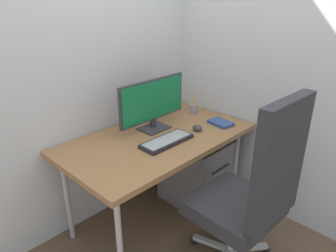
{
  "coord_description": "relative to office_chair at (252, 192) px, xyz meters",
  "views": [
    {
      "loc": [
        -1.42,
        -1.48,
        1.69
      ],
      "look_at": [
        0.02,
        -0.08,
        0.82
      ],
      "focal_mm": 33.39,
      "sensor_mm": 36.0,
      "label": 1
    }
  ],
  "objects": [
    {
      "name": "notebook",
      "position": [
        0.47,
        0.57,
        0.14
      ],
      "size": [
        0.15,
        0.2,
        0.02
      ],
      "primitive_type": "cube",
      "rotation": [
        0.0,
        0.0,
        -0.15
      ],
      "color": "#334C8C",
      "rests_on": "desk"
    },
    {
      "name": "office_chair",
      "position": [
        0.0,
        0.0,
        0.0
      ],
      "size": [
        0.56,
        0.57,
        1.21
      ],
      "color": "black",
      "rests_on": "ground_plane"
    },
    {
      "name": "filing_cabinet",
      "position": [
        0.37,
        0.72,
        -0.31
      ],
      "size": [
        0.45,
        0.51,
        0.57
      ],
      "color": "slate",
      "rests_on": "ground_plane"
    },
    {
      "name": "ground_plane",
      "position": [
        -0.04,
        0.76,
        -0.6
      ],
      "size": [
        8.0,
        8.0,
        0.0
      ],
      "primitive_type": "plane",
      "color": "brown"
    },
    {
      "name": "keyboard",
      "position": [
        -0.07,
        0.65,
        0.14
      ],
      "size": [
        0.4,
        0.16,
        0.03
      ],
      "color": "black",
      "rests_on": "desk"
    },
    {
      "name": "mouse",
      "position": [
        0.25,
        0.63,
        0.15
      ],
      "size": [
        0.09,
        0.1,
        0.04
      ],
      "primitive_type": "ellipsoid",
      "rotation": [
        0.0,
        0.0,
        -0.28
      ],
      "color": "#333338",
      "rests_on": "desk"
    },
    {
      "name": "monitor",
      "position": [
        0.04,
        0.89,
        0.34
      ],
      "size": [
        0.62,
        0.17,
        0.39
      ],
      "color": "#333338",
      "rests_on": "desk"
    },
    {
      "name": "wall_back",
      "position": [
        -0.04,
        1.18,
        0.8
      ],
      "size": [
        2.91,
        0.04,
        2.8
      ],
      "primitive_type": "cube",
      "color": "silver",
      "rests_on": "ground_plane"
    },
    {
      "name": "wall_side_right",
      "position": [
        0.7,
        0.55,
        0.8
      ],
      "size": [
        0.04,
        2.28,
        2.8
      ],
      "primitive_type": "cube",
      "color": "silver",
      "rests_on": "ground_plane"
    },
    {
      "name": "desk",
      "position": [
        -0.04,
        0.76,
        0.08
      ],
      "size": [
        1.41,
        0.78,
        0.72
      ],
      "color": "#996B42",
      "rests_on": "ground_plane"
    },
    {
      "name": "pen_holder",
      "position": [
        0.5,
        0.89,
        0.17
      ],
      "size": [
        0.07,
        0.07,
        0.18
      ],
      "color": "gray",
      "rests_on": "desk"
    }
  ]
}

